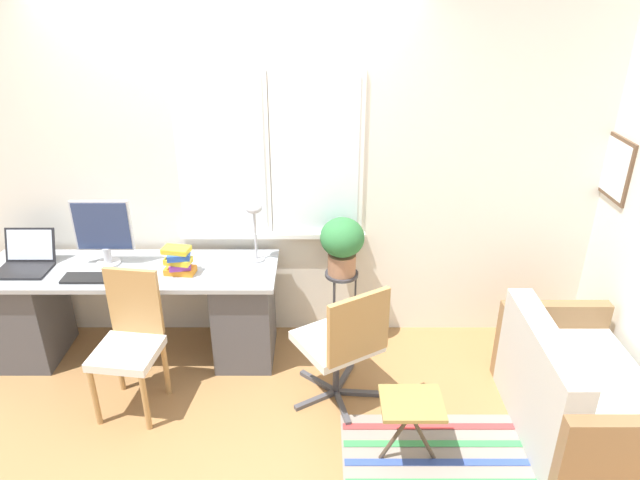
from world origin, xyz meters
The scene contains 16 objects.
ground_plane centered at (0.00, 0.00, 0.00)m, with size 14.00×14.00×0.00m, color #9E7042.
wall_back_with_window centered at (0.01, 0.67, 1.35)m, with size 9.00×0.12×2.70m.
desk centered at (-0.71, 0.30, 0.39)m, with size 2.04×0.59×0.72m.
laptop centered at (-1.42, 0.30, 0.78)m, with size 0.35×0.32×0.24m.
monitor centered at (-0.88, 0.37, 0.98)m, with size 0.40×0.16×0.48m.
keyboard centered at (-0.90, 0.15, 0.73)m, with size 0.43×0.14×0.02m.
mouse centered at (-0.62, 0.15, 0.74)m, with size 0.04×0.07×0.03m.
desk_lamp centered at (0.16, 0.43, 1.04)m, with size 0.12×0.12×0.43m.
book_stack centered at (-0.34, 0.22, 0.82)m, with size 0.21×0.16×0.20m.
desk_chair_wooden centered at (-0.59, -0.22, 0.49)m, with size 0.43×0.44×0.92m.
office_chair_swivel centered at (0.75, -0.21, 0.46)m, with size 0.63×0.64×0.89m.
couch_loveseat centered at (2.15, -0.48, 0.26)m, with size 0.73×1.18×0.73m.
plant_stand centered at (0.76, 0.44, 0.53)m, with size 0.24×0.24×0.61m.
potted_plant centered at (0.76, 0.44, 0.85)m, with size 0.31×0.31×0.43m.
floor_rug_striped centered at (1.31, -0.68, 0.00)m, with size 1.15×0.65×0.01m.
folding_stool centered at (1.12, -0.71, 0.38)m, with size 0.35×0.30×0.43m.
Camera 1 is at (0.61, -3.18, 2.60)m, focal length 32.00 mm.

